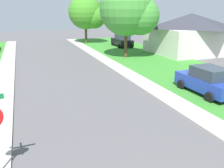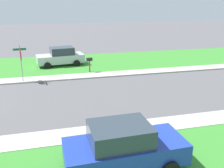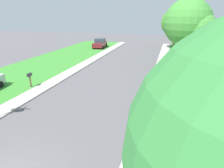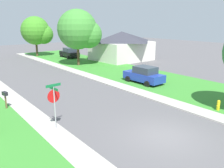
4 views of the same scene
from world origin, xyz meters
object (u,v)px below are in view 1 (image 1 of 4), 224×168
object	(u,v)px
car_blue_far_down_street	(208,81)
tree_sidewalk_far	(130,11)
car_black_across_road	(122,41)
house_right_setback	(190,33)
tree_sidewalk_near	(88,13)

from	to	relation	value
car_blue_far_down_street	tree_sidewalk_far	xyz separation A→B (m)	(0.17, 12.65, 4.02)
car_black_across_road	car_blue_far_down_street	world-z (taller)	same
car_black_across_road	house_right_setback	bearing A→B (deg)	-52.84
tree_sidewalk_near	house_right_setback	bearing A→B (deg)	-53.73
tree_sidewalk_near	tree_sidewalk_far	bearing A→B (deg)	-84.59
car_black_across_road	tree_sidewalk_near	world-z (taller)	tree_sidewalk_near
tree_sidewalk_far	tree_sidewalk_near	xyz separation A→B (m)	(-1.21, 12.72, -0.48)
tree_sidewalk_far	house_right_setback	size ratio (longest dim) A/B	0.84
tree_sidewalk_far	house_right_setback	distance (m)	8.27
car_black_across_road	car_blue_far_down_street	bearing A→B (deg)	-96.86
car_black_across_road	house_right_setback	xyz separation A→B (m)	(5.59, -7.38, 1.50)
house_right_setback	car_blue_far_down_street	bearing A→B (deg)	-121.76
tree_sidewalk_far	house_right_setback	xyz separation A→B (m)	(7.87, 0.35, -2.51)
tree_sidewalk_near	car_black_across_road	bearing A→B (deg)	-55.10
house_right_setback	tree_sidewalk_far	bearing A→B (deg)	-177.45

